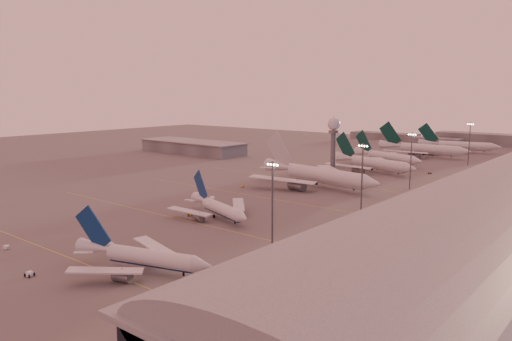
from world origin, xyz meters
The scene contains 26 objects.
ground centered at (0.00, 0.00, 0.00)m, with size 700.00×700.00×0.00m, color #5F5D5D.
taxiway_markings centered at (30.00, 56.00, 0.01)m, with size 180.00×185.25×0.02m.
hangar centered at (-120.00, 140.00, 4.32)m, with size 82.00×27.00×8.50m.
radar_tower centered at (5.00, 120.00, 20.95)m, with size 6.40×6.40×31.10m.
mast_a centered at (58.00, 0.00, 13.74)m, with size 3.60×0.56×25.00m.
mast_b centered at (55.00, 55.00, 13.74)m, with size 3.60×0.56×25.00m.
mast_c centered at (50.00, 110.00, 13.74)m, with size 3.60×0.56×25.00m.
mast_d centered at (48.00, 200.00, 13.74)m, with size 3.60×0.56×25.00m.
distant_horizon centered at (2.62, 325.14, 3.89)m, with size 165.00×37.50×9.00m.
narrowbody_near centered at (41.22, -29.17, 3.02)m, with size 37.06×29.13×14.90m.
narrowbody_mid centered at (20.40, 19.18, 2.96)m, with size 36.14×28.36×14.64m.
widebody_white centered at (16.26, 88.49, 4.10)m, with size 66.90×53.20×23.67m.
greentail_a centered at (16.33, 142.90, 3.57)m, with size 54.48×43.44×20.22m.
greentail_b centered at (9.65, 173.98, 3.38)m, with size 50.57×40.15×19.13m.
greentail_c centered at (13.17, 221.46, 3.99)m, with size 62.14×50.21×22.58m.
greentail_d centered at (23.25, 261.98, 3.59)m, with size 55.40×44.33×20.32m.
gsv_truck_a centered at (-0.64, -41.93, 1.19)m, with size 5.66×5.43×2.34m.
gsv_tug_near centered at (23.72, -48.04, 0.58)m, with size 3.25×4.40×1.13m.
gsv_catering_a centered at (71.00, -3.97, 2.16)m, with size 5.66×3.42×4.33m.
gsv_tug_mid centered at (10.69, 14.98, 0.53)m, with size 4.15×3.93×1.03m.
gsv_truck_b centered at (55.28, 43.96, 0.97)m, with size 4.89×2.31×1.90m.
gsv_truck_c centered at (-8.96, 65.75, 0.96)m, with size 4.93×3.42×1.88m.
gsv_catering_b centered at (72.89, 76.17, 2.08)m, with size 5.42×3.17×4.17m.
gsv_tug_far centered at (7.51, 98.73, 0.44)m, with size 2.32×3.27×0.85m.
gsv_truck_d centered at (-11.02, 122.55, 1.23)m, with size 3.23×6.29×2.42m.
gsv_tug_hangar centered at (42.06, 155.86, 0.50)m, with size 3.70×2.58×0.97m.
Camera 1 is at (134.66, -100.13, 42.59)m, focal length 35.00 mm.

